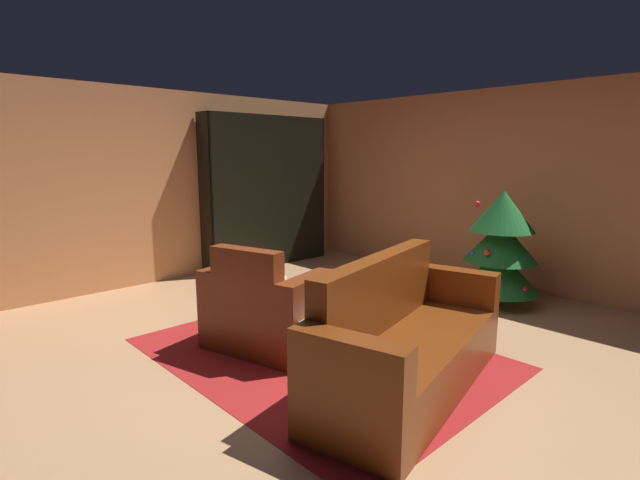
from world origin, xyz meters
TOP-DOWN VIEW (x-y plane):
  - ground_plane at (0.00, 0.00)m, footprint 7.41×7.41m
  - wall_back at (0.00, 3.06)m, footprint 6.29×0.06m
  - wall_left at (-3.12, 0.00)m, footprint 0.06×6.17m
  - area_rug at (0.09, -0.20)m, footprint 2.90×2.18m
  - bookshelf_unit at (-2.88, 1.66)m, footprint 0.33×2.09m
  - armchair_red at (-0.30, -0.46)m, footprint 1.15×0.90m
  - couch_red at (0.96, -0.15)m, footprint 1.16×2.13m
  - coffee_table at (0.06, -0.25)m, footprint 0.71×0.71m
  - book_stack_on_table at (0.12, -0.29)m, footprint 0.21×0.19m
  - bottle_on_table at (0.08, -0.06)m, footprint 0.06×0.06m
  - decorated_tree at (0.48, 2.24)m, footprint 0.89×0.89m

SIDE VIEW (x-z plane):
  - ground_plane at x=0.00m, z-range 0.00..0.00m
  - area_rug at x=0.09m, z-range 0.00..0.01m
  - couch_red at x=0.96m, z-range -0.15..0.80m
  - armchair_red at x=-0.30m, z-range -0.14..0.80m
  - coffee_table at x=0.06m, z-range 0.17..0.58m
  - book_stack_on_table at x=0.12m, z-range 0.41..0.55m
  - bottle_on_table at x=0.08m, z-range 0.38..0.66m
  - decorated_tree at x=0.48m, z-range 0.02..1.31m
  - bookshelf_unit at x=-2.88m, z-range 0.01..2.25m
  - wall_back at x=0.00m, z-range 0.00..2.50m
  - wall_left at x=-3.12m, z-range 0.00..2.50m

